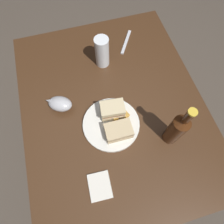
{
  "coord_description": "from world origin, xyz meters",
  "views": [
    {
      "loc": [
        -0.4,
        0.12,
        1.56
      ],
      "look_at": [
        -0.05,
        0.02,
        0.74
      ],
      "focal_mm": 30.94,
      "sensor_mm": 36.0,
      "label": 1
    }
  ],
  "objects_px": {
    "gravy_boat": "(60,104)",
    "fork": "(126,42)",
    "sandwich_half_left": "(119,131)",
    "sandwich_half_right": "(112,110)",
    "plate": "(111,124)",
    "cider_bottle": "(177,129)",
    "napkin": "(100,186)",
    "pint_glass": "(102,53)"
  },
  "relations": [
    {
      "from": "gravy_boat",
      "to": "fork",
      "type": "xyz_separation_m",
      "value": [
        0.31,
        -0.43,
        -0.04
      ]
    },
    {
      "from": "sandwich_half_left",
      "to": "sandwich_half_right",
      "type": "height_order",
      "value": "sandwich_half_right"
    },
    {
      "from": "plate",
      "to": "cider_bottle",
      "type": "distance_m",
      "value": 0.29
    },
    {
      "from": "fork",
      "to": "napkin",
      "type": "bearing_deg",
      "value": -173.44
    },
    {
      "from": "plate",
      "to": "fork",
      "type": "distance_m",
      "value": 0.51
    },
    {
      "from": "gravy_boat",
      "to": "fork",
      "type": "bearing_deg",
      "value": -53.83
    },
    {
      "from": "sandwich_half_right",
      "to": "napkin",
      "type": "bearing_deg",
      "value": 154.93
    },
    {
      "from": "sandwich_half_left",
      "to": "napkin",
      "type": "bearing_deg",
      "value": 144.76
    },
    {
      "from": "pint_glass",
      "to": "cider_bottle",
      "type": "height_order",
      "value": "cider_bottle"
    },
    {
      "from": "pint_glass",
      "to": "gravy_boat",
      "type": "relative_size",
      "value": 1.26
    },
    {
      "from": "sandwich_half_right",
      "to": "fork",
      "type": "distance_m",
      "value": 0.46
    },
    {
      "from": "cider_bottle",
      "to": "napkin",
      "type": "distance_m",
      "value": 0.39
    },
    {
      "from": "fork",
      "to": "gravy_boat",
      "type": "bearing_deg",
      "value": 158.25
    },
    {
      "from": "pint_glass",
      "to": "sandwich_half_left",
      "type": "bearing_deg",
      "value": 175.12
    },
    {
      "from": "pint_glass",
      "to": "napkin",
      "type": "relative_size",
      "value": 1.54
    },
    {
      "from": "pint_glass",
      "to": "napkin",
      "type": "height_order",
      "value": "pint_glass"
    },
    {
      "from": "cider_bottle",
      "to": "fork",
      "type": "relative_size",
      "value": 1.58
    },
    {
      "from": "plate",
      "to": "cider_bottle",
      "type": "height_order",
      "value": "cider_bottle"
    },
    {
      "from": "sandwich_half_left",
      "to": "cider_bottle",
      "type": "xyz_separation_m",
      "value": [
        -0.08,
        -0.22,
        0.07
      ]
    },
    {
      "from": "gravy_boat",
      "to": "fork",
      "type": "relative_size",
      "value": 0.75
    },
    {
      "from": "napkin",
      "to": "fork",
      "type": "relative_size",
      "value": 0.61
    },
    {
      "from": "sandwich_half_left",
      "to": "sandwich_half_right",
      "type": "bearing_deg",
      "value": -0.93
    },
    {
      "from": "cider_bottle",
      "to": "pint_glass",
      "type": "bearing_deg",
      "value": 20.81
    },
    {
      "from": "gravy_boat",
      "to": "pint_glass",
      "type": "bearing_deg",
      "value": -51.34
    },
    {
      "from": "gravy_boat",
      "to": "sandwich_half_left",
      "type": "bearing_deg",
      "value": -131.94
    },
    {
      "from": "sandwich_half_left",
      "to": "fork",
      "type": "relative_size",
      "value": 0.66
    },
    {
      "from": "pint_glass",
      "to": "cider_bottle",
      "type": "bearing_deg",
      "value": -159.19
    },
    {
      "from": "cider_bottle",
      "to": "sandwich_half_left",
      "type": "bearing_deg",
      "value": 70.58
    },
    {
      "from": "sandwich_half_right",
      "to": "gravy_boat",
      "type": "distance_m",
      "value": 0.25
    },
    {
      "from": "sandwich_half_right",
      "to": "pint_glass",
      "type": "relative_size",
      "value": 0.68
    },
    {
      "from": "sandwich_half_left",
      "to": "cider_bottle",
      "type": "relative_size",
      "value": 0.42
    },
    {
      "from": "plate",
      "to": "fork",
      "type": "xyz_separation_m",
      "value": [
        0.46,
        -0.22,
        -0.01
      ]
    },
    {
      "from": "pint_glass",
      "to": "cider_bottle",
      "type": "xyz_separation_m",
      "value": [
        -0.49,
        -0.19,
        0.04
      ]
    },
    {
      "from": "gravy_boat",
      "to": "napkin",
      "type": "xyz_separation_m",
      "value": [
        -0.4,
        -0.09,
        -0.04
      ]
    },
    {
      "from": "gravy_boat",
      "to": "napkin",
      "type": "relative_size",
      "value": 1.22
    },
    {
      "from": "sandwich_half_right",
      "to": "fork",
      "type": "bearing_deg",
      "value": -25.84
    },
    {
      "from": "cider_bottle",
      "to": "napkin",
      "type": "bearing_deg",
      "value": 108.07
    },
    {
      "from": "cider_bottle",
      "to": "sandwich_half_right",
      "type": "bearing_deg",
      "value": 50.49
    },
    {
      "from": "pint_glass",
      "to": "gravy_boat",
      "type": "xyz_separation_m",
      "value": [
        -0.21,
        0.26,
        -0.03
      ]
    },
    {
      "from": "gravy_boat",
      "to": "fork",
      "type": "height_order",
      "value": "gravy_boat"
    },
    {
      "from": "sandwich_half_left",
      "to": "gravy_boat",
      "type": "relative_size",
      "value": 0.89
    },
    {
      "from": "sandwich_half_left",
      "to": "pint_glass",
      "type": "height_order",
      "value": "pint_glass"
    }
  ]
}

